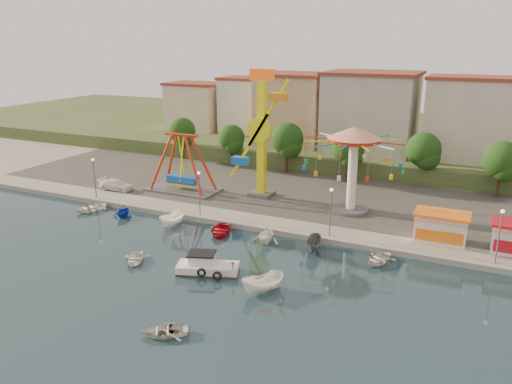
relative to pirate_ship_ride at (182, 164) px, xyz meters
The scene contains 35 objects.
ground 25.83m from the pirate_ship_ride, 53.32° to the right, with size 200.00×200.00×0.00m, color #122632.
quay_deck 44.47m from the pirate_ship_ride, 69.92° to the left, with size 200.00×100.00×0.60m, color #9E998E.
asphalt_pad 18.37m from the pirate_ship_ride, 32.24° to the left, with size 90.00×28.00×0.01m, color #4C4944.
hill_terrace 49.09m from the pirate_ship_ride, 71.93° to the left, with size 200.00×60.00×3.00m, color #384C26.
pirate_ship_ride is the anchor object (origin of this frame).
kamikaze_tower 11.98m from the pirate_ship_ride, 11.49° to the left, with size 5.70×3.10×16.50m.
wave_swinger 23.48m from the pirate_ship_ride, ahead, with size 11.60×11.60×10.40m.
booth_left 34.25m from the pirate_ship_ride, ahead, with size 5.40×3.78×3.08m.
lamp_post_0 11.58m from the pirate_ship_ride, 139.88° to the right, with size 0.14×0.14×5.00m, color #59595E.
lamp_post_1 10.42m from the pirate_ship_ride, 45.82° to the right, with size 0.14×0.14×5.00m, color #59595E.
lamp_post_2 24.39m from the pirate_ship_ride, 17.72° to the right, with size 0.14×0.14×5.00m, color #59595E.
lamp_post_3 39.92m from the pirate_ship_ride, 10.71° to the right, with size 0.14×0.14×5.00m, color #59595E.
tree_0 19.80m from the pirate_ship_ride, 123.10° to the left, with size 4.60×4.60×7.19m.
tree_1 15.87m from the pirate_ship_ride, 92.88° to the left, with size 4.35×4.35×6.80m.
tree_2 18.00m from the pirate_ship_ride, 59.13° to the left, with size 5.02×5.02×7.85m.
tree_3 23.76m from the pirate_ship_ride, 36.00° to the left, with size 4.68×4.68×7.32m.
tree_4 33.79m from the pirate_ship_ride, 30.12° to the left, with size 4.86×4.86×7.60m.
tree_5 42.04m from the pirate_ship_ride, 21.10° to the left, with size 4.83×4.83×7.54m.
building_0 31.76m from the pirate_ship_ride, 125.31° to the left, with size 9.26×9.53×11.87m, color beige.
building_1 31.71m from the pirate_ship_ride, 101.19° to the left, with size 12.33×9.01×8.63m, color silver.
building_2 32.59m from the pirate_ship_ride, 77.46° to the left, with size 11.95×9.28×11.23m, color tan.
building_3 35.34m from the pirate_ship_ride, 53.76° to the left, with size 12.59×10.50×9.20m, color beige.
building_4 46.86m from the pirate_ship_ride, 42.85° to the left, with size 10.75×9.23×9.24m, color beige.
cabin_motorboat 25.03m from the pirate_ship_ride, 51.98° to the right, with size 6.01×3.93×1.98m.
rowboat_a 22.38m from the pirate_ship_ride, 69.08° to the right, with size 2.35×3.28×0.68m, color white.
rowboat_b 34.70m from the pirate_ship_ride, 59.10° to the right, with size 2.47×3.46×0.72m, color silver.
skiff 30.02m from the pirate_ship_ride, 43.94° to the right, with size 1.54×4.09×1.58m, color white.
van 9.85m from the pirate_ship_ride, 157.32° to the right, with size 2.03×4.99×1.45m, color white.
moored_boat_0 13.25m from the pirate_ship_ride, 122.90° to the right, with size 2.89×4.05×0.84m, color white.
moored_boat_1 11.35m from the pirate_ship_ride, 99.13° to the right, with size 2.41×2.79×1.47m, color #1435B5.
moored_boat_2 12.46m from the pirate_ship_ride, 62.87° to the right, with size 1.51×4.01×1.55m, color white.
moored_boat_3 16.30m from the pirate_ship_ride, 42.17° to the right, with size 2.97×4.16×0.86m, color red.
moored_boat_4 20.57m from the pirate_ship_ride, 31.58° to the right, with size 2.88×3.34×1.76m, color white.
moored_boat_5 25.21m from the pirate_ship_ride, 25.18° to the right, with size 1.40×3.71×1.43m, color #4F5054.
moored_boat_6 31.17m from the pirate_ship_ride, 20.08° to the right, with size 2.64×3.70×0.77m, color silver.
Camera 1 is at (21.93, -34.95, 20.46)m, focal length 35.00 mm.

